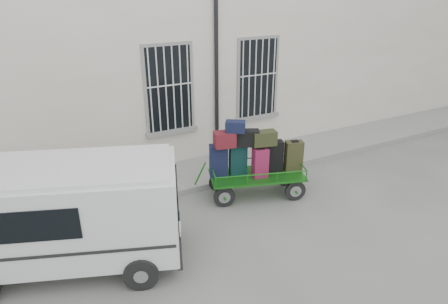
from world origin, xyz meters
TOP-DOWN VIEW (x-y plane):
  - ground at (0.00, 0.00)m, footprint 80.00×80.00m
  - building at (0.00, 5.50)m, footprint 24.00×5.15m
  - sidewalk at (0.00, 2.20)m, footprint 24.00×1.70m
  - luggage_cart at (0.75, 0.58)m, footprint 2.65×1.63m
  - van at (-3.51, -0.09)m, footprint 4.26×2.88m

SIDE VIEW (x-z plane):
  - ground at x=0.00m, z-range 0.00..0.00m
  - sidewalk at x=0.00m, z-range 0.00..0.15m
  - luggage_cart at x=0.75m, z-range -0.02..1.94m
  - van at x=-3.51m, z-range 0.15..2.14m
  - building at x=0.00m, z-range 0.00..6.00m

